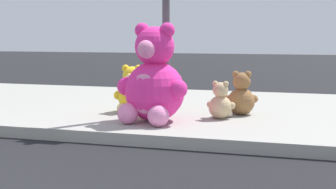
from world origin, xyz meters
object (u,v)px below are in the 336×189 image
plush_pink_large (153,82)px  plush_tan (221,103)px  plush_brown (241,97)px  plush_yellow (132,93)px

plush_pink_large → plush_tan: (0.83, 0.45, -0.31)m
plush_pink_large → plush_brown: plush_pink_large is taller
plush_pink_large → plush_brown: bearing=38.4°
plush_tan → plush_pink_large: bearing=-151.5°
plush_tan → plush_yellow: bearing=171.6°
plush_pink_large → plush_yellow: 0.89m
plush_pink_large → plush_tan: plush_pink_large is taller
plush_yellow → plush_pink_large: bearing=-50.2°
plush_yellow → plush_brown: plush_yellow is taller
plush_pink_large → plush_yellow: plush_pink_large is taller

